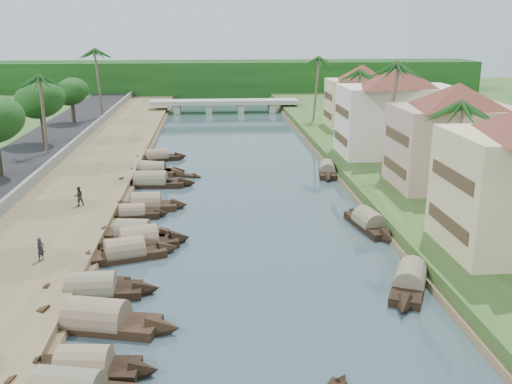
{
  "coord_description": "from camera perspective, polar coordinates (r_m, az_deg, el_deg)",
  "views": [
    {
      "loc": [
        -2.68,
        -36.89,
        15.83
      ],
      "look_at": [
        1.09,
        10.45,
        2.0
      ],
      "focal_mm": 40.0,
      "sensor_mm": 36.0,
      "label": 1
    }
  ],
  "objects": [
    {
      "name": "ground",
      "position": [
        40.23,
        -0.37,
        -6.93
      ],
      "size": [
        220.0,
        220.0,
        0.0
      ],
      "primitive_type": "plane",
      "color": "#32454B",
      "rests_on": "ground"
    },
    {
      "name": "left_bank",
      "position": [
        60.43,
        -17.12,
        0.71
      ],
      "size": [
        10.0,
        180.0,
        0.8
      ],
      "primitive_type": "cube",
      "color": "brown",
      "rests_on": "ground"
    },
    {
      "name": "right_bank",
      "position": [
        62.75,
        15.82,
        1.57
      ],
      "size": [
        16.0,
        180.0,
        1.2
      ],
      "primitive_type": "cube",
      "color": "#26481C",
      "rests_on": "ground"
    },
    {
      "name": "retaining_wall",
      "position": [
        61.26,
        -21.03,
        1.46
      ],
      "size": [
        0.4,
        180.0,
        1.1
      ],
      "primitive_type": "cube",
      "color": "slate",
      "rests_on": "left_bank"
    },
    {
      "name": "treeline",
      "position": [
        137.42,
        -3.48,
        11.27
      ],
      "size": [
        120.0,
        14.0,
        8.0
      ],
      "color": "#143A0F",
      "rests_on": "ground"
    },
    {
      "name": "bridge",
      "position": [
        109.83,
        -3.15,
        8.83
      ],
      "size": [
        28.0,
        4.0,
        2.4
      ],
      "color": "#9E9F94",
      "rests_on": "ground"
    },
    {
      "name": "building_mid",
      "position": [
        56.55,
        19.26,
        5.46
      ],
      "size": [
        14.11,
        14.11,
        9.7
      ],
      "color": "tan",
      "rests_on": "right_bank"
    },
    {
      "name": "building_far",
      "position": [
        69.06,
        13.92,
        7.91
      ],
      "size": [
        15.59,
        15.59,
        10.2
      ],
      "color": "silver",
      "rests_on": "right_bank"
    },
    {
      "name": "building_distant",
      "position": [
        88.42,
        10.48,
        9.51
      ],
      "size": [
        12.62,
        12.62,
        9.2
      ],
      "color": "beige",
      "rests_on": "right_bank"
    },
    {
      "name": "sampan_1",
      "position": [
        29.12,
        -16.78,
        -16.49
      ],
      "size": [
        7.35,
        2.34,
        2.16
      ],
      "rotation": [
        0.0,
        0.0,
        -0.1
      ],
      "color": "black",
      "rests_on": "ground"
    },
    {
      "name": "sampan_2",
      "position": [
        32.97,
        -15.65,
        -12.28
      ],
      "size": [
        9.85,
        4.2,
        2.5
      ],
      "rotation": [
        0.0,
        0.0,
        -0.24
      ],
      "color": "black",
      "rests_on": "ground"
    },
    {
      "name": "sampan_3",
      "position": [
        36.51,
        -16.1,
        -9.42
      ],
      "size": [
        8.46,
        2.13,
        2.26
      ],
      "rotation": [
        0.0,
        0.0,
        0.03
      ],
      "color": "black",
      "rests_on": "ground"
    },
    {
      "name": "sampan_4",
      "position": [
        41.53,
        -12.97,
        -5.98
      ],
      "size": [
        8.1,
        4.0,
        2.26
      ],
      "rotation": [
        0.0,
        0.0,
        0.3
      ],
      "color": "black",
      "rests_on": "ground"
    },
    {
      "name": "sampan_5",
      "position": [
        43.29,
        -11.63,
        -4.96
      ],
      "size": [
        8.21,
        4.05,
        2.51
      ],
      "rotation": [
        0.0,
        0.0,
        0.27
      ],
      "color": "black",
      "rests_on": "ground"
    },
    {
      "name": "sampan_6",
      "position": [
        45.26,
        -12.21,
        -4.06
      ],
      "size": [
        7.56,
        2.63,
        2.22
      ],
      "rotation": [
        0.0,
        0.0,
        -0.13
      ],
      "color": "black",
      "rests_on": "ground"
    },
    {
      "name": "sampan_7",
      "position": [
        49.94,
        -12.25,
        -2.14
      ],
      "size": [
        6.46,
        1.77,
        1.77
      ],
      "rotation": [
        0.0,
        0.0,
        0.07
      ],
      "color": "black",
      "rests_on": "ground"
    },
    {
      "name": "sampan_8",
      "position": [
        52.06,
        -10.88,
        -1.28
      ],
      "size": [
        7.55,
        2.16,
        2.32
      ],
      "rotation": [
        0.0,
        0.0,
        0.02
      ],
      "color": "black",
      "rests_on": "ground"
    },
    {
      "name": "sampan_9",
      "position": [
        59.56,
        -10.47,
        0.97
      ],
      "size": [
        9.65,
        2.51,
        2.39
      ],
      "rotation": [
        0.0,
        0.0,
        -0.07
      ],
      "color": "black",
      "rests_on": "ground"
    },
    {
      "name": "sampan_10",
      "position": [
        59.54,
        -10.73,
        0.93
      ],
      "size": [
        6.75,
        1.79,
        1.9
      ],
      "rotation": [
        0.0,
        0.0,
        0.04
      ],
      "color": "black",
      "rests_on": "ground"
    },
    {
      "name": "sampan_11",
      "position": [
        64.08,
        -10.26,
        2.05
      ],
      "size": [
        7.52,
        2.08,
        2.15
      ],
      "rotation": [
        0.0,
        0.0,
        0.05
      ],
      "color": "black",
      "rests_on": "ground"
    },
    {
      "name": "sampan_12",
      "position": [
        64.65,
        -10.42,
        2.17
      ],
      "size": [
        8.5,
        4.83,
        2.06
      ],
      "rotation": [
        0.0,
        0.0,
        -0.41
      ],
      "color": "black",
      "rests_on": "ground"
    },
    {
      "name": "sampan_13",
      "position": [
        70.85,
        -9.88,
        3.43
      ],
      "size": [
        7.84,
        3.68,
        2.12
      ],
      "rotation": [
        0.0,
        0.0,
        0.28
      ],
      "color": "black",
      "rests_on": "ground"
    },
    {
      "name": "sampan_14",
      "position": [
        37.66,
        15.14,
        -8.53
      ],
      "size": [
        5.32,
        8.99,
        2.21
      ],
      "rotation": [
        0.0,
        0.0,
        1.14
      ],
      "color": "black",
      "rests_on": "ground"
    },
    {
      "name": "sampan_15",
      "position": [
        47.35,
        11.26,
        -3.09
      ],
      "size": [
        3.16,
        8.65,
        2.26
      ],
      "rotation": [
        0.0,
        0.0,
        1.74
      ],
      "color": "black",
      "rests_on": "ground"
    },
    {
      "name": "sampan_16",
      "position": [
        63.97,
        7.14,
        2.16
      ],
      "size": [
        2.84,
        8.39,
        2.04
      ],
      "rotation": [
        0.0,
        0.0,
        1.41
      ],
      "color": "black",
      "rests_on": "ground"
    },
    {
      "name": "canoe_1",
      "position": [
        38.47,
        -14.97,
        -8.49
      ],
      "size": [
        4.65,
        1.82,
        0.74
      ],
      "rotation": [
        0.0,
        0.0,
        -0.24
      ],
      "color": "black",
      "rests_on": "ground"
    },
    {
      "name": "canoe_2",
      "position": [
        63.24,
        -7.83,
        1.68
      ],
      "size": [
        5.71,
        2.98,
        0.85
      ],
      "rotation": [
        0.0,
        0.0,
        -0.39
      ],
      "color": "black",
      "rests_on": "ground"
    },
    {
      "name": "palm_1",
      "position": [
        46.08,
        19.61,
        8.02
      ],
      "size": [
        3.2,
        3.2,
        10.54
      ],
      "color": "brown",
      "rests_on": "ground"
    },
    {
      "name": "palm_2",
      "position": [
        58.77,
        13.26,
        12.05
      ],
      "size": [
        3.2,
        3.2,
        12.59
      ],
      "color": "brown",
      "rests_on": "ground"
    },
    {
      "name": "palm_3",
      "position": [
        76.21,
        9.86,
        11.63
      ],
      "size": [
        3.2,
        3.2,
        10.57
      ],
      "color": "brown",
      "rests_on": "ground"
    },
    {
      "name": "palm_6",
      "position": [
        70.49,
        -20.81,
        10.56
      ],
      "size": [
        3.2,
        3.2,
        10.47
      ],
      "color": "brown",
      "rests_on": "ground"
    },
    {
      "name": "palm_7",
      "position": [
        92.51,
        6.0,
        13.03
      ],
      "size": [
        3.2,
        3.2,
        11.37
      ],
      "color": "brown",
      "rests_on": "ground"
    },
    {
      "name": "palm_8",
      "position": [
        96.76,
        -15.59,
        13.35
      ],
      "size": [
        3.2,
        3.2,
        12.35
      ],
      "color": "brown",
      "rests_on": "ground"
    },
    {
      "name": "tree_4",
      "position": [
        77.38,
        -20.75,
        8.61
      ],
      "size": [
        5.48,
        5.48,
        7.88
      ],
      "color": "#403425",
      "rests_on": "ground"
    },
    {
      "name": "tree_5",
      "position": [
        93.3,
        -17.99,
        9.47
      ],
      "size": [
        4.68,
        4.68,
        6.7
      ],
      "color": "#403425",
      "rests_on": "ground"
    },
    {
      "name": "tree_6",
      "position": [
        72.85,
        17.15,
        7.93
      ],
      "size": [
        4.1,
        4.1,
        6.8
      ],
      "color": "#403425",
      "rests_on": "ground"
    },
    {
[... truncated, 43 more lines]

